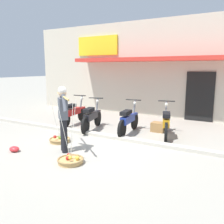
# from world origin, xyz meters

# --- Properties ---
(ground_plane) EXTENTS (90.00, 90.00, 0.00)m
(ground_plane) POSITION_xyz_m (0.00, 0.00, 0.00)
(ground_plane) COLOR #9E998C
(sidewalk_curb) EXTENTS (20.00, 0.24, 0.10)m
(sidewalk_curb) POSITION_xyz_m (0.00, 0.70, 0.05)
(sidewalk_curb) COLOR #BAB4A5
(sidewalk_curb) RESTS_ON ground
(fruit_vendor) EXTENTS (1.32, 1.12, 1.70)m
(fruit_vendor) POSITION_xyz_m (-0.32, -0.92, 0.98)
(fruit_vendor) COLOR black
(fruit_vendor) RESTS_ON ground
(fruit_basket_left_side) EXTENTS (0.61, 0.61, 1.45)m
(fruit_basket_left_side) POSITION_xyz_m (0.33, -1.47, 0.08)
(fruit_basket_left_side) COLOR tan
(fruit_basket_left_side) RESTS_ON ground
(fruit_basket_right_side) EXTENTS (0.61, 0.61, 1.45)m
(fruit_basket_right_side) POSITION_xyz_m (-0.96, -0.38, 0.08)
(fruit_basket_right_side) COLOR tan
(fruit_basket_right_side) RESTS_ON ground
(motorcycle_nearest_shop) EXTENTS (0.54, 1.82, 1.09)m
(motorcycle_nearest_shop) POSITION_xyz_m (-2.01, 1.60, 0.45)
(motorcycle_nearest_shop) COLOR black
(motorcycle_nearest_shop) RESTS_ON ground
(motorcycle_second_in_row) EXTENTS (0.63, 1.79, 1.09)m
(motorcycle_second_in_row) POSITION_xyz_m (-0.94, 1.25, 0.45)
(motorcycle_second_in_row) COLOR black
(motorcycle_second_in_row) RESTS_ON ground
(motorcycle_third_in_row) EXTENTS (0.54, 1.82, 1.09)m
(motorcycle_third_in_row) POSITION_xyz_m (0.38, 1.44, 0.45)
(motorcycle_third_in_row) COLOR black
(motorcycle_third_in_row) RESTS_ON ground
(motorcycle_end_of_row) EXTENTS (0.71, 1.76, 1.09)m
(motorcycle_end_of_row) POSITION_xyz_m (1.55, 1.73, 0.45)
(motorcycle_end_of_row) COLOR black
(motorcycle_end_of_row) RESTS_ON ground
(storefront_building) EXTENTS (13.00, 6.00, 4.20)m
(storefront_building) POSITION_xyz_m (0.09, 7.12, 2.10)
(storefront_building) COLOR beige
(storefront_building) RESTS_ON ground
(plastic_litter_bag) EXTENTS (0.28, 0.22, 0.14)m
(plastic_litter_bag) POSITION_xyz_m (-1.44, -1.58, 0.07)
(plastic_litter_bag) COLOR red
(plastic_litter_bag) RESTS_ON ground
(wooden_crate) EXTENTS (0.44, 0.36, 0.32)m
(wooden_crate) POSITION_xyz_m (1.16, 2.17, 0.16)
(wooden_crate) COLOR olive
(wooden_crate) RESTS_ON ground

